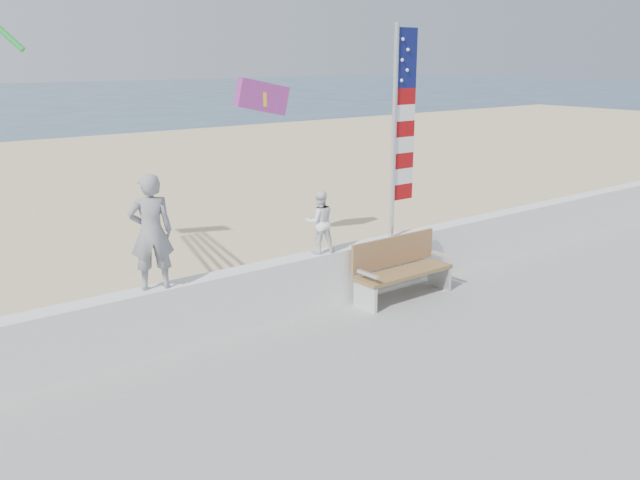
{
  "coord_description": "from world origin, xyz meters",
  "views": [
    {
      "loc": [
        -5.9,
        -6.07,
        4.06
      ],
      "look_at": [
        0.2,
        1.8,
        1.35
      ],
      "focal_mm": 38.0,
      "sensor_mm": 36.0,
      "label": 1
    }
  ],
  "objects_px": {
    "child": "(319,222)",
    "flag": "(400,123)",
    "bench": "(400,267)",
    "adult": "(151,232)"
  },
  "relations": [
    {
      "from": "bench",
      "to": "flag",
      "type": "bearing_deg",
      "value": 53.74
    },
    {
      "from": "child",
      "to": "bench",
      "type": "relative_size",
      "value": 0.55
    },
    {
      "from": "child",
      "to": "flag",
      "type": "relative_size",
      "value": 0.28
    },
    {
      "from": "child",
      "to": "flag",
      "type": "bearing_deg",
      "value": -162.21
    },
    {
      "from": "bench",
      "to": "flag",
      "type": "relative_size",
      "value": 0.51
    },
    {
      "from": "child",
      "to": "bench",
      "type": "bearing_deg",
      "value": 179.05
    },
    {
      "from": "adult",
      "to": "child",
      "type": "distance_m",
      "value": 2.78
    },
    {
      "from": "bench",
      "to": "flag",
      "type": "distance_m",
      "value": 2.37
    },
    {
      "from": "adult",
      "to": "bench",
      "type": "relative_size",
      "value": 0.86
    },
    {
      "from": "adult",
      "to": "bench",
      "type": "xyz_separation_m",
      "value": [
        4.11,
        -0.45,
        -1.16
      ]
    }
  ]
}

